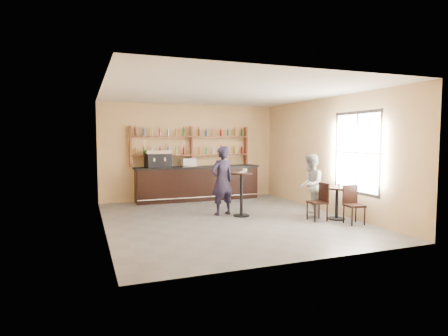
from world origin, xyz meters
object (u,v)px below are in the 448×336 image
object	(u,v)px
pedestal_table	(241,194)
chair_south	(354,205)
pastry_case	(189,162)
patron_second	(310,185)
cafe_table	(337,203)
bar_counter	(198,183)
chair_west	(317,202)
espresso_machine	(158,159)
man_main	(222,181)

from	to	relation	value
pedestal_table	chair_south	xyz separation A→B (m)	(2.17, -1.82, -0.11)
pastry_case	patron_second	xyz separation A→B (m)	(2.32, -3.58, -0.45)
pastry_case	cafe_table	world-z (taller)	pastry_case
bar_counter	chair_west	distance (m)	4.49
espresso_machine	pastry_case	bearing A→B (deg)	-6.32
chair_south	patron_second	bearing A→B (deg)	118.08
man_main	patron_second	xyz separation A→B (m)	(2.10, -1.02, -0.10)
man_main	cafe_table	distance (m)	3.02
bar_counter	chair_west	size ratio (longest dim) A/B	4.40
bar_counter	pedestal_table	bearing A→B (deg)	-83.46
bar_counter	espresso_machine	xyz separation A→B (m)	(-1.32, 0.00, 0.84)
patron_second	chair_west	bearing A→B (deg)	27.80
man_main	chair_south	bearing A→B (deg)	127.44
espresso_machine	cafe_table	world-z (taller)	espresso_machine
chair_south	pedestal_table	bearing A→B (deg)	144.92
man_main	bar_counter	bearing A→B (deg)	-104.79
bar_counter	chair_south	size ratio (longest dim) A/B	4.49
man_main	chair_west	distance (m)	2.53
pedestal_table	chair_south	size ratio (longest dim) A/B	1.25
man_main	pastry_case	bearing A→B (deg)	-97.87
chair_west	patron_second	distance (m)	0.61
pedestal_table	espresso_machine	bearing A→B (deg)	119.68
pastry_case	espresso_machine	bearing A→B (deg)	-176.59
bar_counter	espresso_machine	size ratio (longest dim) A/B	5.37
bar_counter	cafe_table	world-z (taller)	bar_counter
pedestal_table	patron_second	xyz separation A→B (m)	(1.68, -0.69, 0.25)
chair_west	chair_south	xyz separation A→B (m)	(0.60, -0.65, -0.01)
chair_south	cafe_table	bearing A→B (deg)	99.76
cafe_table	patron_second	world-z (taller)	patron_second
man_main	cafe_table	size ratio (longest dim) A/B	2.24
patron_second	man_main	bearing A→B (deg)	-74.60
espresso_machine	man_main	size ratio (longest dim) A/B	0.42
pedestal_table	cafe_table	xyz separation A→B (m)	(2.12, -1.22, -0.16)
espresso_machine	patron_second	bearing A→B (deg)	-53.40
bar_counter	cafe_table	distance (m)	4.80
espresso_machine	man_main	xyz separation A→B (m)	(1.23, -2.57, -0.48)
pedestal_table	chair_west	bearing A→B (deg)	-36.81
man_main	chair_south	xyz separation A→B (m)	(2.59, -2.15, -0.46)
espresso_machine	pedestal_table	xyz separation A→B (m)	(1.65, -2.90, -0.83)
bar_counter	espresso_machine	bearing A→B (deg)	180.00
pastry_case	cafe_table	distance (m)	5.03
bar_counter	pedestal_table	distance (m)	2.92
chair_south	patron_second	size ratio (longest dim) A/B	0.56
cafe_table	patron_second	xyz separation A→B (m)	(-0.43, 0.54, 0.41)
bar_counter	pastry_case	bearing A→B (deg)	180.00
chair_south	bar_counter	bearing A→B (deg)	122.88
pedestal_table	chair_west	world-z (taller)	pedestal_table
pedestal_table	chair_west	xyz separation A→B (m)	(1.57, -1.17, -0.10)
pedestal_table	man_main	distance (m)	0.64
cafe_table	chair_west	distance (m)	0.56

